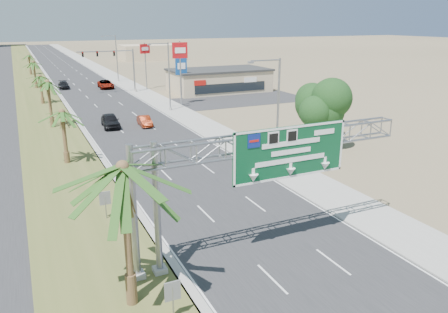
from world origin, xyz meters
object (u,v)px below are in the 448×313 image
(sign_gantry, at_px, (263,153))
(signal_mast, at_px, (123,67))
(car_right_lane, at_px, (106,84))
(car_far, at_px, (64,85))
(car_mid_lane, at_px, (145,121))
(palm_near, at_px, (123,168))
(car_left_lane, at_px, (110,121))
(pole_sign_red_far, at_px, (145,53))
(pole_sign_blue, at_px, (181,67))
(store_building, at_px, (219,81))
(pole_sign_red_near, at_px, (180,55))

(sign_gantry, bearing_deg, signal_mast, 84.26)
(car_right_lane, bearing_deg, car_far, 159.89)
(car_mid_lane, height_order, car_right_lane, car_right_lane)
(sign_gantry, relative_size, car_mid_lane, 4.26)
(palm_near, distance_m, car_left_lane, 38.14)
(car_left_lane, relative_size, car_mid_lane, 1.28)
(car_left_lane, distance_m, pole_sign_red_far, 32.85)
(car_left_lane, distance_m, pole_sign_blue, 23.57)
(store_building, height_order, car_mid_lane, store_building)
(palm_near, height_order, pole_sign_blue, palm_near)
(pole_sign_red_near, bearing_deg, car_mid_lane, -128.59)
(car_right_lane, height_order, pole_sign_red_far, pole_sign_red_far)
(pole_sign_red_far, bearing_deg, car_far, 152.63)
(car_left_lane, relative_size, pole_sign_blue, 0.70)
(car_right_lane, distance_m, pole_sign_red_far, 10.50)
(car_left_lane, distance_m, car_mid_lane, 4.29)
(palm_near, height_order, signal_mast, palm_near)
(signal_mast, relative_size, store_building, 0.57)
(signal_mast, bearing_deg, palm_near, -102.66)
(palm_near, xyz_separation_m, pole_sign_blue, (22.20, 54.04, -1.66))
(car_right_lane, bearing_deg, palm_near, -97.28)
(signal_mast, bearing_deg, pole_sign_red_far, 27.80)
(palm_near, bearing_deg, car_mid_lane, 73.67)
(store_building, bearing_deg, car_right_lane, 145.31)
(pole_sign_red_near, bearing_deg, pole_sign_blue, 69.25)
(sign_gantry, height_order, car_far, sign_gantry)
(palm_near, xyz_separation_m, car_far, (4.60, 74.30, -6.23))
(pole_sign_red_far, bearing_deg, store_building, -36.22)
(sign_gantry, xyz_separation_m, car_mid_lane, (2.40, 34.05, -5.41))
(store_building, height_order, pole_sign_red_near, pole_sign_red_near)
(store_building, xyz_separation_m, car_far, (-26.60, 16.30, -1.30))
(store_building, height_order, pole_sign_blue, pole_sign_blue)
(signal_mast, bearing_deg, car_mid_lane, -97.79)
(car_right_lane, bearing_deg, signal_mast, -70.96)
(signal_mast, xyz_separation_m, car_far, (-9.77, 10.33, -4.15))
(car_mid_lane, distance_m, pole_sign_red_near, 16.41)
(store_building, distance_m, pole_sign_red_near, 16.68)
(palm_near, relative_size, car_left_lane, 1.66)
(signal_mast, height_order, pole_sign_blue, signal_mast)
(car_left_lane, distance_m, pole_sign_red_near, 18.29)
(car_right_lane, height_order, pole_sign_red_near, pole_sign_red_near)
(sign_gantry, bearing_deg, car_left_lane, 92.82)
(sign_gantry, height_order, pole_sign_red_far, pole_sign_red_far)
(car_right_lane, bearing_deg, sign_gantry, -90.90)
(sign_gantry, distance_m, pole_sign_red_near, 47.03)
(sign_gantry, bearing_deg, car_mid_lane, 85.96)
(car_mid_lane, distance_m, pole_sign_red_far, 32.55)
(store_building, distance_m, pole_sign_blue, 10.36)
(car_far, bearing_deg, sign_gantry, -84.73)
(car_mid_lane, bearing_deg, car_right_lane, 90.10)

